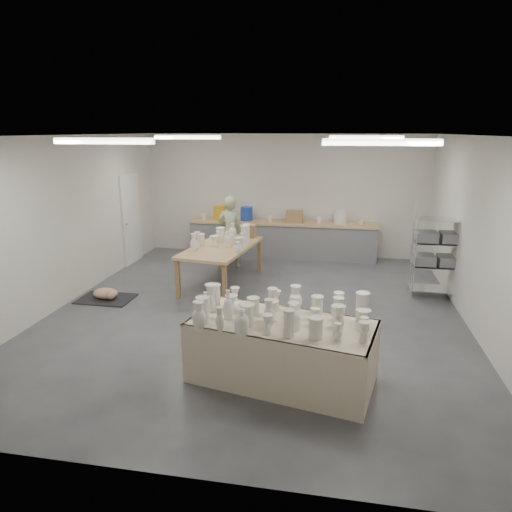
% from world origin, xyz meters
% --- Properties ---
extents(room, '(8.00, 8.02, 3.00)m').
position_xyz_m(room, '(-0.11, 0.08, 2.06)').
color(room, '#424449').
rests_on(room, ground).
extents(back_counter, '(4.60, 0.60, 1.24)m').
position_xyz_m(back_counter, '(-0.01, 3.68, 0.49)').
color(back_counter, tan).
rests_on(back_counter, ground).
extents(wire_shelf, '(0.88, 0.48, 1.80)m').
position_xyz_m(wire_shelf, '(3.20, 1.40, 0.92)').
color(wire_shelf, silver).
rests_on(wire_shelf, ground).
extents(drying_table, '(2.43, 1.53, 1.17)m').
position_xyz_m(drying_table, '(0.71, -2.14, 0.46)').
color(drying_table, olive).
rests_on(drying_table, ground).
extents(work_table, '(1.39, 2.31, 1.19)m').
position_xyz_m(work_table, '(-0.89, 1.48, 0.84)').
color(work_table, tan).
rests_on(work_table, ground).
extents(rug, '(1.00, 0.70, 0.02)m').
position_xyz_m(rug, '(-2.90, 0.12, 0.01)').
color(rug, black).
rests_on(rug, ground).
extents(cat, '(0.50, 0.38, 0.20)m').
position_xyz_m(cat, '(-2.88, 0.11, 0.12)').
color(cat, white).
rests_on(cat, rug).
extents(potter, '(0.63, 0.43, 1.66)m').
position_xyz_m(potter, '(-1.06, 2.61, 0.83)').
color(potter, '#97A47F').
rests_on(potter, ground).
extents(red_stool, '(0.41, 0.41, 0.35)m').
position_xyz_m(red_stool, '(-1.06, 2.88, 0.31)').
color(red_stool, red).
rests_on(red_stool, ground).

